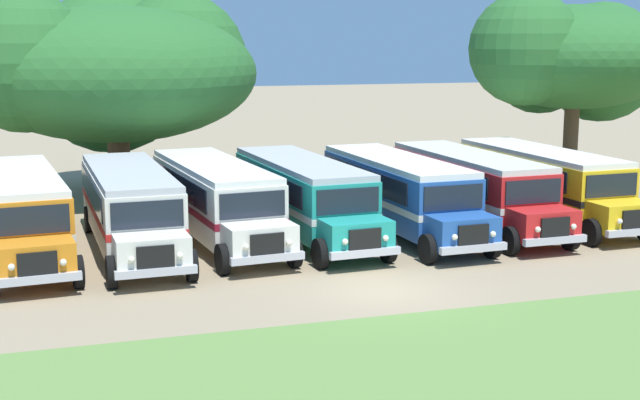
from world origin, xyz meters
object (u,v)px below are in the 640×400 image
Objects in this scene: parked_bus_slot_2 at (216,197)px; parked_bus_slot_5 at (472,186)px; parked_bus_slot_0 at (21,210)px; parked_bus_slot_3 at (304,194)px; parked_bus_slot_1 at (130,205)px; parked_bus_slot_4 at (399,191)px; parked_bus_slot_6 at (544,180)px; broad_shade_tree at (113,70)px; secondary_tree at (568,58)px.

parked_bus_slot_2 is 10.19m from parked_bus_slot_5.
parked_bus_slot_0 is 1.00× the size of parked_bus_slot_3.
parked_bus_slot_5 is (13.33, 0.08, 0.00)m from parked_bus_slot_1.
parked_bus_slot_3 is 6.90m from parked_bus_slot_5.
parked_bus_slot_5 is at bearing 82.13° from parked_bus_slot_2.
parked_bus_slot_4 is (13.73, -0.33, 0.00)m from parked_bus_slot_0.
parked_bus_slot_2 is at bearing -98.22° from parked_bus_slot_4.
parked_bus_slot_4 is at bearing -87.36° from parked_bus_slot_6.
parked_bus_slot_0 is 13.74m from parked_bus_slot_4.
parked_bus_slot_5 is at bearing -40.65° from broad_shade_tree.
parked_bus_slot_4 is (10.11, -0.14, 0.00)m from parked_bus_slot_1.
parked_bus_slot_1 is 1.00× the size of parked_bus_slot_3.
parked_bus_slot_5 is at bearing 84.53° from parked_bus_slot_3.
parked_bus_slot_1 is 11.92m from broad_shade_tree.
broad_shade_tree is (-9.64, 11.26, 4.28)m from parked_bus_slot_4.
broad_shade_tree is 22.09m from secondary_tree.
parked_bus_slot_0 is at bearing -92.07° from parked_bus_slot_5.
parked_bus_slot_0 is 1.01× the size of parked_bus_slot_4.
parked_bus_slot_5 is 3.42m from parked_bus_slot_6.
parked_bus_slot_3 is 0.82× the size of broad_shade_tree.
parked_bus_slot_2 is 0.98× the size of secondary_tree.
parked_bus_slot_1 is 1.00× the size of parked_bus_slot_5.
parked_bus_slot_0 is 10.06m from parked_bus_slot_3.
secondary_tree is (15.83, 7.21, 4.78)m from parked_bus_slot_3.
broad_shade_tree reaches higher than parked_bus_slot_3.
parked_bus_slot_1 is 0.99× the size of parked_bus_slot_2.
parked_bus_slot_4 is 1.00× the size of parked_bus_slot_5.
parked_bus_slot_2 is 1.01× the size of parked_bus_slot_5.
parked_bus_slot_5 is (3.22, 0.22, 0.00)m from parked_bus_slot_4.
parked_bus_slot_1 is 6.44m from parked_bus_slot_3.
parked_bus_slot_1 is 23.98m from secondary_tree.
parked_bus_slot_1 and parked_bus_slot_4 have the same top height.
parked_bus_slot_0 is at bearing -92.63° from parked_bus_slot_3.
secondary_tree is at bearing 119.97° from parked_bus_slot_4.
broad_shade_tree is at bearing -154.50° from parked_bus_slot_3.
parked_bus_slot_6 is (20.36, 0.20, 0.00)m from parked_bus_slot_0.
parked_bus_slot_6 is 0.81× the size of broad_shade_tree.
parked_bus_slot_3 and parked_bus_slot_6 have the same top height.
parked_bus_slot_0 and parked_bus_slot_2 have the same top height.
parked_bus_slot_1 is at bearing -90.54° from parked_bus_slot_3.
parked_bus_slot_0 is 20.36m from parked_bus_slot_6.
parked_bus_slot_2 is 1.00× the size of parked_bus_slot_3.
broad_shade_tree reaches higher than parked_bus_slot_0.
secondary_tree is (8.93, 7.46, 4.78)m from parked_bus_slot_5.
parked_bus_slot_3 is at bearing 80.49° from parked_bus_slot_2.
broad_shade_tree reaches higher than parked_bus_slot_1.
parked_bus_slot_2 is (3.15, 0.58, 0.00)m from parked_bus_slot_1.
secondary_tree is at bearing 100.85° from parked_bus_slot_0.
parked_bus_slot_1 is at bearing -93.10° from parked_bus_slot_4.
parked_bus_slot_2 is at bearing 88.35° from parked_bus_slot_0.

